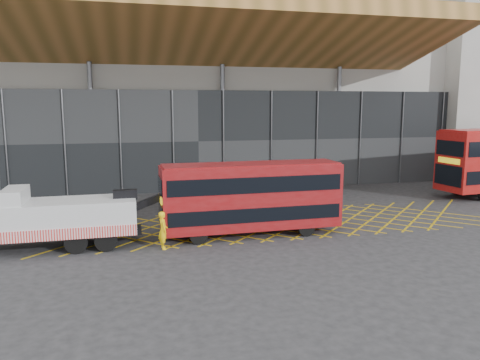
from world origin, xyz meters
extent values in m
plane|color=#262729|center=(0.00, 0.00, 0.00)|extent=(120.00, 120.00, 0.00)
cube|color=gold|center=(-4.80, 0.00, 0.01)|extent=(7.16, 7.16, 0.01)
cube|color=gold|center=(-4.80, 0.00, 0.01)|extent=(7.16, 7.16, 0.01)
cube|color=gold|center=(-3.20, 0.00, 0.01)|extent=(7.16, 7.16, 0.01)
cube|color=gold|center=(-3.20, 0.00, 0.01)|extent=(7.16, 7.16, 0.01)
cube|color=gold|center=(-1.60, 0.00, 0.01)|extent=(7.16, 7.16, 0.01)
cube|color=gold|center=(-1.60, 0.00, 0.01)|extent=(7.16, 7.16, 0.01)
cube|color=gold|center=(0.00, 0.00, 0.01)|extent=(7.16, 7.16, 0.01)
cube|color=gold|center=(0.00, 0.00, 0.01)|extent=(7.16, 7.16, 0.01)
cube|color=gold|center=(1.60, 0.00, 0.01)|extent=(7.16, 7.16, 0.01)
cube|color=gold|center=(1.60, 0.00, 0.01)|extent=(7.16, 7.16, 0.01)
cube|color=gold|center=(3.20, 0.00, 0.01)|extent=(7.16, 7.16, 0.01)
cube|color=gold|center=(3.20, 0.00, 0.01)|extent=(7.16, 7.16, 0.01)
cube|color=gold|center=(4.80, 0.00, 0.01)|extent=(7.16, 7.16, 0.01)
cube|color=gold|center=(4.80, 0.00, 0.01)|extent=(7.16, 7.16, 0.01)
cube|color=gold|center=(6.40, 0.00, 0.01)|extent=(7.16, 7.16, 0.01)
cube|color=gold|center=(6.40, 0.00, 0.01)|extent=(7.16, 7.16, 0.01)
cube|color=gold|center=(8.00, 0.00, 0.01)|extent=(7.16, 7.16, 0.01)
cube|color=gold|center=(8.00, 0.00, 0.01)|extent=(7.16, 7.16, 0.01)
cube|color=gold|center=(9.60, 0.00, 0.01)|extent=(7.16, 7.16, 0.01)
cube|color=gold|center=(9.60, 0.00, 0.01)|extent=(7.16, 7.16, 0.01)
cube|color=gold|center=(11.20, 0.00, 0.01)|extent=(7.16, 7.16, 0.01)
cube|color=gold|center=(11.20, 0.00, 0.01)|extent=(7.16, 7.16, 0.01)
cube|color=gold|center=(12.80, 0.00, 0.01)|extent=(7.16, 7.16, 0.01)
cube|color=gold|center=(12.80, 0.00, 0.01)|extent=(7.16, 7.16, 0.01)
cube|color=gold|center=(14.40, 0.00, 0.01)|extent=(7.16, 7.16, 0.01)
cube|color=gold|center=(14.40, 0.00, 0.01)|extent=(7.16, 7.16, 0.01)
cube|color=gold|center=(16.00, 0.00, 0.01)|extent=(7.16, 7.16, 0.01)
cube|color=gold|center=(16.00, 0.00, 0.01)|extent=(7.16, 7.16, 0.01)
cube|color=#979792|center=(2.00, 19.00, 9.00)|extent=(55.00, 14.00, 18.00)
cube|color=black|center=(2.00, 11.70, 4.00)|extent=(55.00, 0.80, 8.00)
cube|color=brown|center=(0.00, 8.00, 11.50)|extent=(40.00, 11.93, 4.07)
cylinder|color=#595B60|center=(-6.00, 11.50, 5.00)|extent=(0.36, 0.36, 10.00)
cylinder|color=#595B60|center=(4.00, 11.50, 5.00)|extent=(0.36, 0.36, 10.00)
cylinder|color=#595B60|center=(14.00, 11.50, 5.00)|extent=(0.36, 0.36, 10.00)
cube|color=black|center=(-7.54, -2.18, 0.67)|extent=(9.13, 1.05, 0.34)
cube|color=silver|center=(-6.20, -2.17, 1.58)|extent=(5.98, 2.46, 1.54)
cube|color=red|center=(-6.19, -3.40, 1.01)|extent=(5.95, 0.12, 0.53)
cube|color=silver|center=(-8.70, -2.19, 2.69)|extent=(0.98, 2.31, 0.67)
cube|color=black|center=(-3.70, -2.14, 2.50)|extent=(1.16, 0.49, 0.48)
cube|color=black|center=(-2.74, -2.13, 2.02)|extent=(2.10, 0.36, 1.04)
cylinder|color=black|center=(-4.65, -3.16, 0.53)|extent=(1.06, 0.35, 1.06)
cylinder|color=black|center=(-4.67, -1.14, 0.53)|extent=(1.06, 0.35, 1.06)
cylinder|color=#595B60|center=(-9.57, -1.24, 2.59)|extent=(0.13, 0.13, 2.11)
cube|color=maroon|center=(2.75, -2.07, 2.11)|extent=(9.48, 2.36, 3.33)
cube|color=black|center=(2.75, -2.07, 1.33)|extent=(9.11, 2.41, 0.73)
cube|color=black|center=(2.75, -2.07, 2.88)|extent=(9.11, 2.41, 0.82)
cube|color=black|center=(-1.99, -2.16, 1.37)|extent=(0.09, 1.93, 1.12)
cube|color=black|center=(-1.99, -2.16, 2.88)|extent=(0.09, 1.93, 0.82)
cube|color=yellow|center=(-2.00, -2.16, 2.19)|extent=(0.09, 1.53, 0.30)
cube|color=maroon|center=(2.75, -2.07, 3.80)|extent=(9.29, 2.18, 0.10)
cylinder|color=black|center=(-0.24, -3.07, 0.45)|extent=(0.90, 0.27, 0.89)
cylinder|color=black|center=(-0.27, -1.18, 0.45)|extent=(0.90, 0.27, 0.89)
cylinder|color=black|center=(5.52, -2.97, 0.45)|extent=(0.90, 0.27, 0.89)
cylinder|color=black|center=(5.48, -1.08, 0.45)|extent=(0.90, 0.27, 0.89)
cube|color=black|center=(19.05, 3.60, 1.80)|extent=(0.36, 2.52, 1.47)
cube|color=black|center=(19.05, 3.60, 3.78)|extent=(0.36, 2.52, 1.07)
cube|color=yellow|center=(19.04, 3.60, 2.88)|extent=(0.30, 2.01, 0.39)
cylinder|color=black|center=(21.16, 5.15, 0.59)|extent=(1.20, 0.47, 1.17)
imported|color=yellow|center=(-1.99, -3.42, 0.92)|extent=(0.51, 0.71, 1.83)
camera|label=1|loc=(-3.54, -25.40, 6.86)|focal=35.00mm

